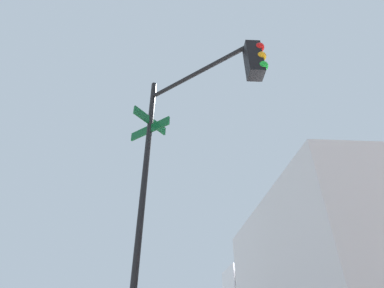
# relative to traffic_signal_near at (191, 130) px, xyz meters

# --- Properties ---
(traffic_signal_near) EXTENTS (2.15, 2.64, 6.31)m
(traffic_signal_near) POSITION_rel_traffic_signal_near_xyz_m (0.00, 0.00, 0.00)
(traffic_signal_near) COLOR black
(traffic_signal_near) RESTS_ON ground_plane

